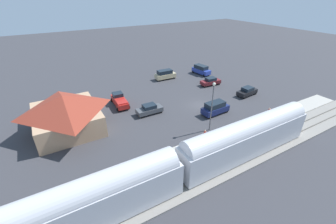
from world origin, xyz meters
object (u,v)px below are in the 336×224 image
(sedan_charcoal, at_px, (149,109))
(sedan_maroon, at_px, (211,81))
(station_building, at_px, (66,112))
(suv_navy, at_px, (215,108))
(pickup_red, at_px, (119,100))
(suv_tan, at_px, (165,74))
(light_pole_near_platform, at_px, (212,101))
(suv_blue, at_px, (201,70))
(sedan_black, at_px, (247,91))
(pedestrian_waiting_far, at_px, (269,112))
(pedestrian_on_platform, at_px, (205,134))

(sedan_charcoal, bearing_deg, sedan_maroon, -74.14)
(station_building, height_order, suv_navy, station_building)
(station_building, height_order, pickup_red, station_building)
(suv_tan, xyz_separation_m, pickup_red, (-7.72, 13.99, -0.12))
(sedan_charcoal, relative_size, light_pole_near_platform, 0.59)
(sedan_charcoal, bearing_deg, suv_navy, -120.26)
(suv_blue, height_order, sedan_black, suv_blue)
(pedestrian_waiting_far, bearing_deg, light_pole_near_platform, 77.84)
(pedestrian_waiting_far, xyz_separation_m, suv_navy, (5.74, 6.46, -0.13))
(pedestrian_on_platform, distance_m, sedan_black, 19.12)
(pedestrian_waiting_far, height_order, sedan_black, pedestrian_waiting_far)
(suv_tan, bearing_deg, sedan_charcoal, 141.39)
(pedestrian_on_platform, height_order, pedestrian_waiting_far, same)
(pedestrian_on_platform, bearing_deg, suv_blue, -36.62)
(suv_navy, relative_size, light_pole_near_platform, 0.65)
(sedan_maroon, distance_m, suv_navy, 13.22)
(pedestrian_on_platform, height_order, pickup_red, pickup_red)
(sedan_maroon, height_order, sedan_black, same)
(light_pole_near_platform, bearing_deg, sedan_black, -67.36)
(pedestrian_on_platform, relative_size, pickup_red, 0.31)
(pedestrian_waiting_far, bearing_deg, sedan_black, -26.45)
(suv_tan, relative_size, sedan_maroon, 1.08)
(suv_navy, bearing_deg, sedan_charcoal, 59.74)
(suv_tan, bearing_deg, sedan_maroon, -140.53)
(sedan_maroon, bearing_deg, sedan_black, -160.86)
(pickup_red, height_order, sedan_maroon, pickup_red)
(pedestrian_on_platform, bearing_deg, sedan_maroon, -41.82)
(station_building, height_order, suv_blue, station_building)
(sedan_black, bearing_deg, light_pole_near_platform, 112.64)
(pedestrian_waiting_far, height_order, suv_navy, suv_navy)
(pedestrian_on_platform, xyz_separation_m, suv_blue, (23.18, -17.22, -0.13))
(suv_blue, bearing_deg, pedestrian_on_platform, 143.38)
(sedan_charcoal, distance_m, sedan_black, 20.54)
(sedan_black, distance_m, light_pole_near_platform, 16.35)
(pedestrian_on_platform, xyz_separation_m, sedan_charcoal, (11.22, 3.04, -0.40))
(suv_blue, distance_m, light_pole_near_platform, 25.91)
(pedestrian_waiting_far, bearing_deg, pickup_red, 48.89)
(pedestrian_on_platform, xyz_separation_m, pedestrian_waiting_far, (-0.17, -13.12, 0.00))
(pedestrian_on_platform, height_order, sedan_charcoal, pedestrian_on_platform)
(suv_tan, relative_size, suv_blue, 0.97)
(sedan_charcoal, xyz_separation_m, sedan_maroon, (4.98, -17.53, 0.00))
(pedestrian_on_platform, bearing_deg, station_building, 49.86)
(pedestrian_on_platform, bearing_deg, sedan_black, -64.64)
(pedestrian_waiting_far, relative_size, sedan_charcoal, 0.38)
(sedan_charcoal, relative_size, suv_tan, 0.91)
(sedan_black, bearing_deg, station_building, 81.23)
(station_building, xyz_separation_m, sedan_maroon, (2.92, -30.25, -2.02))
(sedan_maroon, distance_m, light_pole_near_platform, 18.86)
(pickup_red, distance_m, sedan_maroon, 20.88)
(pedestrian_waiting_far, xyz_separation_m, suv_tan, (24.73, 5.50, -0.13))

